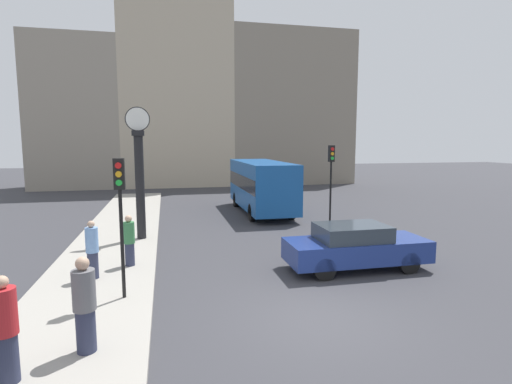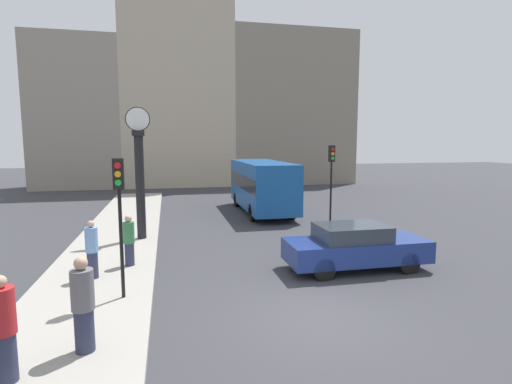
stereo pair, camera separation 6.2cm
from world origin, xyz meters
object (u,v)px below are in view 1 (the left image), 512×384
Objects in this scene: sedan_car at (355,246)px; pedestrian_grey_jacket at (85,305)px; pedestrian_red_top at (5,330)px; pedestrian_green_hoodie at (129,241)px; traffic_light_far at (331,170)px; street_clock at (140,176)px; pedestrian_blue_stripe at (92,250)px; bus_distant at (261,184)px; traffic_light_near at (120,199)px.

pedestrian_grey_jacket is (-7.42, -3.82, 0.31)m from sedan_car.
pedestrian_red_top is 6.24m from pedestrian_green_hoodie.
pedestrian_green_hoodie is (0.35, 5.32, -0.10)m from pedestrian_grey_jacket.
street_clock reaches higher than traffic_light_far.
street_clock is 5.12m from pedestrian_blue_stripe.
pedestrian_grey_jacket is (-9.01, -9.57, -1.74)m from traffic_light_far.
sedan_car is 9.64m from pedestrian_red_top.
bus_distant reaches higher than pedestrian_blue_stripe.
street_clock is (-6.39, -5.59, 1.05)m from bus_distant.
pedestrian_grey_jacket reaches higher than pedestrian_green_hoodie.
bus_distant is 16.14m from pedestrian_grey_jacket.
pedestrian_red_top is at bearing -113.99° from traffic_light_near.
pedestrian_blue_stripe reaches higher than sedan_car.
traffic_light_far is at bearing 28.78° from pedestrian_blue_stripe.
traffic_light_near is at bearing -118.38° from bus_distant.
pedestrian_grey_jacket is at bearing -152.77° from sedan_car.
street_clock is 2.92× the size of pedestrian_red_top.
pedestrian_blue_stripe is at bearing 120.73° from traffic_light_near.
traffic_light_far is 2.31× the size of pedestrian_blue_stripe.
traffic_light_far reaches higher than traffic_light_near.
bus_distant is at bearing 54.72° from pedestrian_green_hoodie.
traffic_light_near is (-6.99, -1.22, 1.94)m from sedan_car.
traffic_light_far is at bearing 46.71° from pedestrian_grey_jacket.
pedestrian_red_top is (-1.58, -9.75, -1.67)m from street_clock.
pedestrian_green_hoodie is (-0.08, 2.72, -1.73)m from traffic_light_near.
pedestrian_red_top reaches higher than pedestrian_blue_stripe.
street_clock reaches higher than pedestrian_grey_jacket.
traffic_light_far is 0.74× the size of street_clock.
pedestrian_blue_stripe is 1.04× the size of pedestrian_green_hoodie.
traffic_light_near is (-6.47, -11.98, 1.02)m from bus_distant.
pedestrian_blue_stripe is (-1.09, -4.70, -1.72)m from street_clock.
pedestrian_grey_jacket is (-0.43, -2.60, -1.63)m from traffic_light_near.
traffic_light_far is at bearing 74.48° from sedan_car.
pedestrian_red_top is (-10.08, -10.32, -1.74)m from traffic_light_far.
pedestrian_blue_stripe is (-1.01, 1.70, -1.69)m from traffic_light_near.
bus_distant is at bearing 62.55° from pedestrian_red_top.
traffic_light_near is 4.02m from pedestrian_red_top.
pedestrian_green_hoodie is at bearing -153.88° from traffic_light_far.
bus_distant reaches higher than pedestrian_green_hoodie.
traffic_light_near reaches higher than pedestrian_red_top.
traffic_light_near is at bearing -90.74° from street_clock.
sedan_car is at bearing -12.03° from pedestrian_green_hoodie.
sedan_car is 0.86× the size of street_clock.
bus_distant is 11.36m from pedestrian_green_hoodie.
pedestrian_red_top is 1.11× the size of pedestrian_green_hoodie.
pedestrian_green_hoodie is at bearing 167.97° from sedan_car.
pedestrian_red_top is at bearing -144.65° from pedestrian_grey_jacket.
pedestrian_red_top is (-8.48, -4.57, 0.31)m from sedan_car.
traffic_light_near is at bearing -170.12° from sedan_car.
pedestrian_grey_jacket is 4.34m from pedestrian_blue_stripe.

